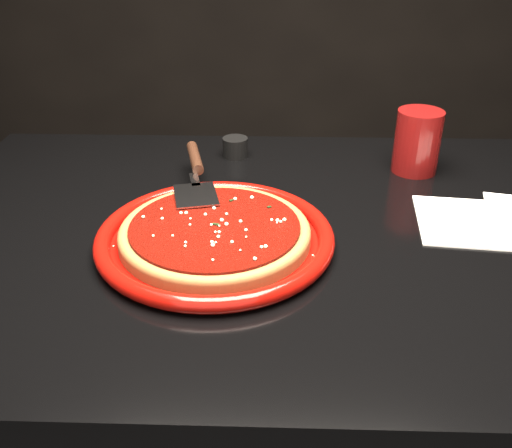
{
  "coord_description": "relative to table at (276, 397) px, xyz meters",
  "views": [
    {
      "loc": [
        -0.01,
        -0.79,
        1.2
      ],
      "look_at": [
        -0.04,
        -0.03,
        0.77
      ],
      "focal_mm": 40.0,
      "sensor_mm": 36.0,
      "label": 1
    }
  ],
  "objects": [
    {
      "name": "pizza_crust_rim",
      "position": [
        -0.1,
        -0.06,
        0.4
      ],
      "size": [
        0.38,
        0.38,
        0.02
      ],
      "primitive_type": "torus",
      "rotation": [
        0.0,
        0.0,
        0.43
      ],
      "color": "brown",
      "rests_on": "plate"
    },
    {
      "name": "parmesan_dusting",
      "position": [
        -0.1,
        -0.06,
        0.41
      ],
      "size": [
        0.24,
        0.24,
        0.01
      ],
      "primitive_type": null,
      "color": "beige",
      "rests_on": "plate"
    },
    {
      "name": "pizza_sauce",
      "position": [
        -0.1,
        -0.06,
        0.4
      ],
      "size": [
        0.33,
        0.33,
        0.01
      ],
      "primitive_type": "cylinder",
      "rotation": [
        0.0,
        0.0,
        0.43
      ],
      "color": "#620C05",
      "rests_on": "plate"
    },
    {
      "name": "plate",
      "position": [
        -0.1,
        -0.06,
        0.39
      ],
      "size": [
        0.47,
        0.47,
        0.03
      ],
      "primitive_type": "cylinder",
      "rotation": [
        0.0,
        0.0,
        0.43
      ],
      "color": "#790805",
      "rests_on": "table"
    },
    {
      "name": "basil_flecks",
      "position": [
        -0.1,
        -0.06,
        0.41
      ],
      "size": [
        0.22,
        0.22,
        0.0
      ],
      "primitive_type": null,
      "color": "black",
      "rests_on": "plate"
    },
    {
      "name": "pizza_crust",
      "position": [
        -0.1,
        -0.06,
        0.39
      ],
      "size": [
        0.38,
        0.38,
        0.01
      ],
      "primitive_type": "cylinder",
      "rotation": [
        0.0,
        0.0,
        0.43
      ],
      "color": "brown",
      "rests_on": "plate"
    },
    {
      "name": "cup",
      "position": [
        0.26,
        0.22,
        0.43
      ],
      "size": [
        0.11,
        0.11,
        0.12
      ],
      "primitive_type": "cylinder",
      "rotation": [
        0.0,
        0.0,
        0.32
      ],
      "color": "maroon",
      "rests_on": "table"
    },
    {
      "name": "table",
      "position": [
        0.0,
        0.0,
        0.0
      ],
      "size": [
        1.2,
        0.8,
        0.75
      ],
      "primitive_type": "cube",
      "color": "black",
      "rests_on": "floor"
    },
    {
      "name": "napkin_a",
      "position": [
        0.3,
        0.02,
        0.38
      ],
      "size": [
        0.18,
        0.18,
        0.0
      ],
      "primitive_type": "cube",
      "rotation": [
        0.0,
        0.0,
        -0.11
      ],
      "color": "white",
      "rests_on": "table"
    },
    {
      "name": "pizza_server",
      "position": [
        -0.14,
        0.1,
        0.42
      ],
      "size": [
        0.14,
        0.3,
        0.02
      ],
      "primitive_type": null,
      "rotation": [
        0.0,
        0.0,
        0.23
      ],
      "color": "silver",
      "rests_on": "plate"
    },
    {
      "name": "ramekin",
      "position": [
        -0.09,
        0.29,
        0.39
      ],
      "size": [
        0.07,
        0.07,
        0.04
      ],
      "primitive_type": "cylinder",
      "rotation": [
        0.0,
        0.0,
        -0.43
      ],
      "color": "black",
      "rests_on": "table"
    }
  ]
}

